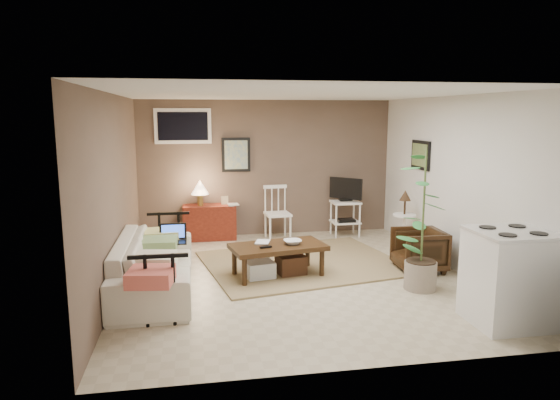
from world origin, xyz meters
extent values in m
plane|color=#C1B293|center=(0.00, 0.00, 0.00)|extent=(5.00, 5.00, 0.00)
cube|color=black|center=(-0.55, 2.48, 1.45)|extent=(0.50, 0.03, 0.60)
cube|color=black|center=(2.23, 1.05, 1.52)|extent=(0.03, 0.60, 0.45)
cube|color=white|center=(-1.45, 2.48, 1.95)|extent=(0.96, 0.03, 0.60)
cube|color=#908054|center=(0.24, 0.57, 0.01)|extent=(3.08, 2.65, 0.03)
cube|color=#36200E|center=(-0.22, 0.05, 0.41)|extent=(1.33, 0.86, 0.06)
cylinder|color=#36200E|center=(-0.70, -0.28, 0.20)|extent=(0.07, 0.07, 0.39)
cylinder|color=#36200E|center=(0.35, -0.08, 0.20)|extent=(0.07, 0.07, 0.39)
cylinder|color=#36200E|center=(-0.79, 0.18, 0.20)|extent=(0.07, 0.07, 0.39)
cylinder|color=#36200E|center=(0.26, 0.38, 0.20)|extent=(0.07, 0.07, 0.39)
cube|color=black|center=(-0.40, -0.09, 0.46)|extent=(0.16, 0.08, 0.02)
cube|color=#4C281B|center=(-0.04, 0.08, 0.14)|extent=(0.41, 0.37, 0.27)
cube|color=silver|center=(-0.47, 0.00, 0.12)|extent=(0.41, 0.37, 0.23)
imported|color=beige|center=(-1.80, -0.19, 0.44)|extent=(0.66, 2.27, 0.89)
cube|color=black|center=(-1.58, 0.14, 0.51)|extent=(0.35, 0.24, 0.02)
cube|color=black|center=(-1.58, 0.26, 0.63)|extent=(0.35, 0.02, 0.22)
cube|color=blue|center=(-1.58, 0.25, 0.63)|extent=(0.29, 0.00, 0.17)
cube|color=maroon|center=(-1.04, 2.28, 0.30)|extent=(0.90, 0.40, 0.60)
cylinder|color=olive|center=(-1.19, 2.24, 0.70)|extent=(0.10, 0.10, 0.20)
cone|color=#FFD9B7|center=(-1.19, 2.24, 0.92)|extent=(0.30, 0.30, 0.24)
cube|color=tan|center=(-0.77, 2.30, 0.67)|extent=(0.12, 0.02, 0.15)
cube|color=white|center=(0.13, 2.10, 0.44)|extent=(0.45, 0.45, 0.04)
cylinder|color=white|center=(-0.04, 1.90, 0.21)|extent=(0.04, 0.04, 0.42)
cylinder|color=white|center=(0.32, 1.93, 0.21)|extent=(0.04, 0.04, 0.42)
cylinder|color=white|center=(-0.07, 2.26, 0.21)|extent=(0.04, 0.04, 0.42)
cylinder|color=white|center=(0.29, 2.29, 0.21)|extent=(0.04, 0.04, 0.42)
cube|color=white|center=(0.11, 2.29, 0.90)|extent=(0.42, 0.07, 0.06)
cube|color=white|center=(1.35, 2.12, 0.61)|extent=(0.49, 0.40, 0.04)
cube|color=white|center=(1.35, 2.12, 0.25)|extent=(0.49, 0.40, 0.03)
cylinder|color=white|center=(1.14, 1.95, 0.31)|extent=(0.03, 0.03, 0.63)
cylinder|color=white|center=(1.57, 1.95, 0.31)|extent=(0.03, 0.03, 0.63)
cylinder|color=white|center=(1.14, 2.29, 0.31)|extent=(0.03, 0.03, 0.63)
cylinder|color=white|center=(1.57, 2.29, 0.31)|extent=(0.03, 0.03, 0.63)
cube|color=black|center=(1.35, 2.12, 0.65)|extent=(0.22, 0.13, 0.03)
cube|color=black|center=(1.35, 2.12, 0.86)|extent=(0.48, 0.47, 0.38)
cube|color=tan|center=(1.35, 2.12, 0.86)|extent=(0.39, 0.38, 0.30)
cube|color=black|center=(1.35, 2.08, 0.27)|extent=(0.31, 0.22, 0.09)
cylinder|color=white|center=(1.99, 1.02, 0.01)|extent=(0.25, 0.25, 0.03)
cylinder|color=white|center=(1.99, 1.02, 0.29)|extent=(0.05, 0.05, 0.54)
cylinder|color=white|center=(1.99, 1.02, 0.57)|extent=(0.36, 0.36, 0.03)
cylinder|color=black|center=(1.99, 1.02, 0.71)|extent=(0.03, 0.03, 0.24)
cone|color=#3D2919|center=(1.99, 1.02, 0.89)|extent=(0.18, 0.18, 0.16)
imported|color=black|center=(1.76, -0.02, 0.32)|extent=(0.61, 0.65, 0.65)
cylinder|color=gray|center=(1.45, -0.72, 0.18)|extent=(0.39, 0.39, 0.35)
cylinder|color=#4C602D|center=(1.45, -0.72, 1.04)|extent=(0.03, 0.03, 1.37)
cube|color=white|center=(1.87, -1.84, 0.48)|extent=(0.74, 0.69, 0.95)
cube|color=silver|center=(1.87, -1.84, 0.97)|extent=(0.76, 0.71, 0.03)
cylinder|color=black|center=(1.70, -2.01, 0.99)|extent=(0.17, 0.17, 0.01)
cylinder|color=black|center=(2.04, -2.01, 0.99)|extent=(0.17, 0.17, 0.01)
cylinder|color=black|center=(1.70, -1.67, 0.99)|extent=(0.17, 0.17, 0.01)
cylinder|color=black|center=(2.04, -1.67, 0.99)|extent=(0.17, 0.17, 0.01)
imported|color=#36200E|center=(-0.02, 0.05, 0.56)|extent=(0.24, 0.06, 0.24)
imported|color=#36200E|center=(-0.49, 0.21, 0.57)|extent=(0.18, 0.07, 0.25)
imported|color=#36200E|center=(-0.73, 2.19, 0.72)|extent=(0.18, 0.04, 0.24)
camera|label=1|loc=(-1.29, -6.27, 2.15)|focal=32.00mm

